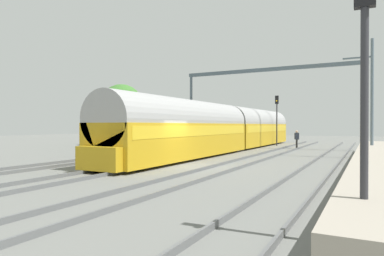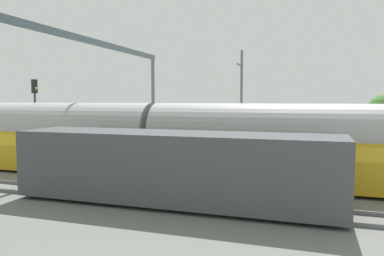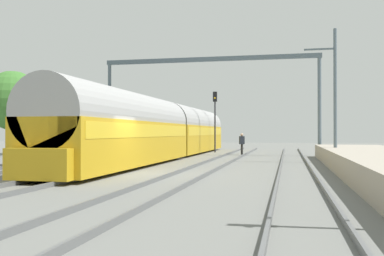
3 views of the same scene
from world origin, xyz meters
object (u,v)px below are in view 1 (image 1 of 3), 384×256
object	(u,v)px
passenger_train	(229,128)
person_crossing	(297,138)
railway_signal_near	(365,63)
railway_signal_far	(277,114)
catenary_gantry	(268,87)
freight_car	(171,134)

from	to	relation	value
passenger_train	person_crossing	distance (m)	7.60
railway_signal_near	railway_signal_far	xyz separation A→B (m)	(-8.96, 30.67, 0.11)
catenary_gantry	person_crossing	bearing A→B (deg)	21.97
freight_car	railway_signal_far	bearing A→B (deg)	62.68
person_crossing	catenary_gantry	bearing A→B (deg)	177.85
passenger_train	railway_signal_near	size ratio (longest dim) A/B	6.23
freight_car	railway_signal_near	distance (m)	24.07
person_crossing	railway_signal_near	xyz separation A→B (m)	(6.19, -27.20, 2.33)
freight_car	railway_signal_near	size ratio (longest dim) A/B	2.46
freight_car	passenger_train	bearing A→B (deg)	32.37
freight_car	person_crossing	bearing A→B (deg)	43.75
person_crossing	freight_car	bearing A→B (deg)	-160.37
catenary_gantry	freight_car	bearing A→B (deg)	-130.50
passenger_train	railway_signal_near	world-z (taller)	railway_signal_near
freight_car	person_crossing	world-z (taller)	freight_car
passenger_train	person_crossing	xyz separation A→B (m)	(4.69, 5.90, -0.94)
person_crossing	passenger_train	bearing A→B (deg)	-152.62
railway_signal_far	catenary_gantry	world-z (taller)	catenary_gantry
passenger_train	railway_signal_far	world-z (taller)	railway_signal_far
passenger_train	freight_car	distance (m)	5.18
railway_signal_near	person_crossing	bearing A→B (deg)	102.82
person_crossing	catenary_gantry	size ratio (longest dim) A/B	0.10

